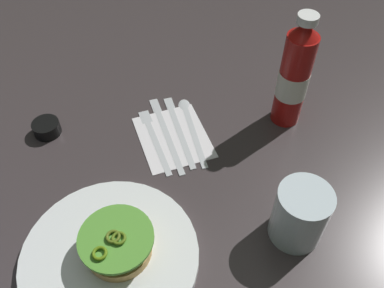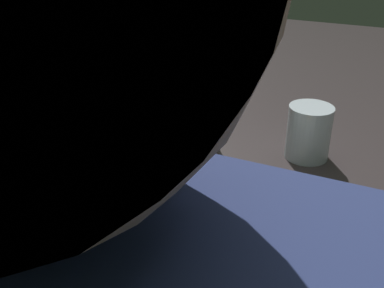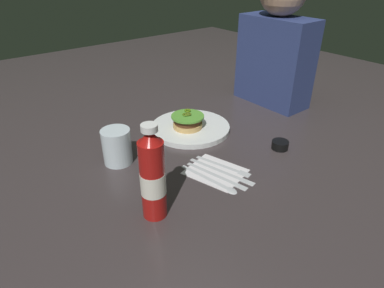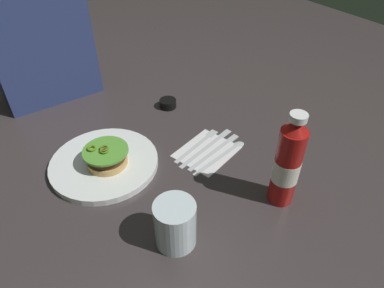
% 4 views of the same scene
% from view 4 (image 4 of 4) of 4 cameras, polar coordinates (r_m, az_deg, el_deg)
% --- Properties ---
extents(ground_plane, '(3.00, 3.00, 0.00)m').
position_cam_4_polar(ground_plane, '(0.89, -7.64, -5.94)').
color(ground_plane, '#393132').
extents(dinner_plate, '(0.28, 0.28, 0.02)m').
position_cam_4_polar(dinner_plate, '(0.94, -14.35, -3.09)').
color(dinner_plate, white).
rests_on(dinner_plate, ground_plane).
extents(burger_sandwich, '(0.12, 0.12, 0.05)m').
position_cam_4_polar(burger_sandwich, '(0.91, -14.03, -2.04)').
color(burger_sandwich, tan).
rests_on(burger_sandwich, dinner_plate).
extents(ketchup_bottle, '(0.06, 0.06, 0.24)m').
position_cam_4_polar(ketchup_bottle, '(0.79, 15.54, -3.24)').
color(ketchup_bottle, '#A71411').
rests_on(ketchup_bottle, ground_plane).
extents(water_glass, '(0.09, 0.09, 0.11)m').
position_cam_4_polar(water_glass, '(0.72, -2.82, -13.14)').
color(water_glass, silver).
rests_on(water_glass, ground_plane).
extents(condiment_cup, '(0.05, 0.05, 0.03)m').
position_cam_4_polar(condiment_cup, '(1.14, -4.03, 6.74)').
color(condiment_cup, black).
rests_on(condiment_cup, ground_plane).
extents(napkin, '(0.19, 0.17, 0.00)m').
position_cam_4_polar(napkin, '(0.96, 2.55, -1.31)').
color(napkin, white).
rests_on(napkin, ground_plane).
extents(spoon_utensil, '(0.20, 0.05, 0.00)m').
position_cam_4_polar(spoon_utensil, '(0.96, 5.70, -1.32)').
color(spoon_utensil, silver).
rests_on(spoon_utensil, napkin).
extents(butter_knife, '(0.20, 0.06, 0.00)m').
position_cam_4_polar(butter_knife, '(0.97, 4.20, -0.74)').
color(butter_knife, silver).
rests_on(butter_knife, napkin).
extents(steak_knife, '(0.22, 0.07, 0.00)m').
position_cam_4_polar(steak_knife, '(0.98, 2.93, -0.06)').
color(steak_knife, silver).
rests_on(steak_knife, napkin).
extents(fork_utensil, '(0.18, 0.07, 0.00)m').
position_cam_4_polar(fork_utensil, '(0.99, 1.36, 0.35)').
color(fork_utensil, silver).
rests_on(fork_utensil, napkin).
extents(diner_person, '(0.30, 0.18, 0.53)m').
position_cam_4_polar(diner_person, '(1.20, -24.67, 17.57)').
color(diner_person, navy).
rests_on(diner_person, ground_plane).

